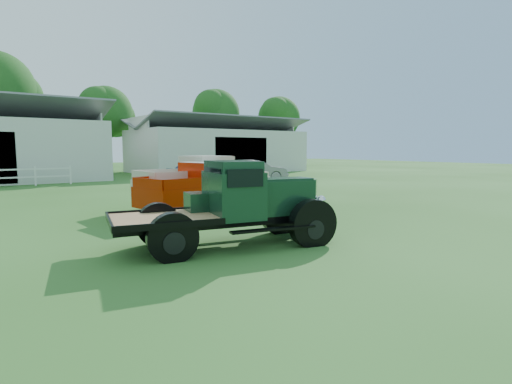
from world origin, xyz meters
TOP-DOWN VIEW (x-y plane):
  - ground at (0.00, 0.00)m, footprint 120.00×120.00m
  - shed_right at (14.00, 27.00)m, footprint 16.80×9.20m
  - tree_c at (5.00, 33.00)m, footprint 5.40×5.40m
  - tree_d at (18.00, 34.00)m, footprint 6.00×6.00m
  - tree_e at (26.00, 32.00)m, footprint 5.70×5.70m
  - vintage_flatbed at (-1.46, -0.04)m, footprint 5.29×2.97m
  - red_pickup at (0.49, 4.67)m, footprint 5.24×2.83m
  - white_pickup at (1.08, 5.85)m, footprint 5.43×2.44m
  - misc_car_blue at (5.52, 14.61)m, footprint 5.01×3.34m
  - misc_car_grey at (10.00, 14.91)m, footprint 4.76×2.81m

SIDE VIEW (x-z plane):
  - ground at x=0.00m, z-range 0.00..0.00m
  - misc_car_grey at x=10.00m, z-range 0.00..1.48m
  - misc_car_blue at x=5.52m, z-range 0.00..1.58m
  - red_pickup at x=0.49m, z-range 0.00..1.81m
  - white_pickup at x=1.08m, z-range 0.00..1.94m
  - vintage_flatbed at x=-1.46m, z-range 0.00..1.98m
  - shed_right at x=14.00m, z-range 0.00..5.20m
  - tree_c at x=5.00m, z-range 0.00..9.00m
  - tree_e at x=26.00m, z-range 0.00..9.50m
  - tree_d at x=18.00m, z-range 0.00..10.00m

